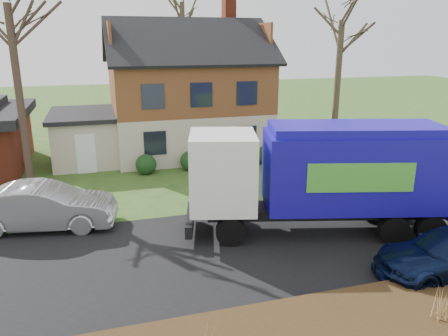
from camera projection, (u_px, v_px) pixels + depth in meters
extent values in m
plane|color=#2E501A|center=(217.00, 252.00, 14.64)|extent=(120.00, 120.00, 0.00)
cube|color=black|center=(217.00, 252.00, 14.64)|extent=(80.00, 7.00, 0.02)
cube|color=beige|center=(188.00, 130.00, 27.67)|extent=(9.00, 7.50, 2.70)
cube|color=brown|center=(187.00, 86.00, 26.89)|extent=(9.00, 7.50, 2.80)
cube|color=maroon|center=(229.00, 13.00, 27.39)|extent=(0.70, 0.90, 1.60)
cube|color=beige|center=(86.00, 138.00, 25.53)|extent=(3.50, 5.50, 2.60)
cube|color=black|center=(84.00, 114.00, 25.13)|extent=(3.90, 5.90, 0.24)
cylinder|color=black|center=(231.00, 232.00, 15.01)|extent=(1.09, 0.60, 1.04)
cylinder|color=black|center=(228.00, 209.00, 17.01)|extent=(1.09, 0.60, 1.04)
cylinder|color=black|center=(394.00, 229.00, 15.17)|extent=(1.09, 0.60, 1.04)
cylinder|color=black|center=(372.00, 207.00, 17.17)|extent=(1.09, 0.60, 1.04)
cylinder|color=black|center=(430.00, 229.00, 15.21)|extent=(1.09, 0.60, 1.04)
cylinder|color=black|center=(405.00, 207.00, 17.21)|extent=(1.09, 0.60, 1.04)
cube|color=black|center=(324.00, 210.00, 16.02)|extent=(8.58, 3.34, 0.35)
cube|color=white|center=(223.00, 171.00, 15.47)|extent=(2.85, 2.99, 2.69)
cube|color=black|center=(192.00, 167.00, 15.40)|extent=(0.64, 2.14, 0.90)
cube|color=black|center=(190.00, 219.00, 15.96)|extent=(0.88, 2.47, 0.45)
cube|color=#160C99|center=(353.00, 170.00, 15.61)|extent=(6.70, 4.01, 2.69)
cube|color=#160C99|center=(357.00, 129.00, 15.18)|extent=(6.33, 3.64, 0.30)
cube|color=#160C99|center=(442.00, 172.00, 15.73)|extent=(0.99, 2.54, 2.89)
cube|color=green|center=(361.00, 178.00, 14.36)|extent=(3.47, 0.95, 1.00)
cube|color=green|center=(339.00, 158.00, 16.78)|extent=(3.47, 0.95, 1.00)
imported|color=#A3A6AB|center=(44.00, 207.00, 16.31)|extent=(5.47, 2.72, 1.72)
cylinder|color=#402F26|center=(20.00, 100.00, 19.93)|extent=(0.35, 0.35, 8.39)
cylinder|color=#453A29|center=(337.00, 91.00, 25.65)|extent=(0.36, 0.36, 7.91)
cylinder|color=#423A28|center=(184.00, 66.00, 34.51)|extent=(0.37, 0.37, 9.60)
cone|color=tan|center=(441.00, 303.00, 10.61)|extent=(0.04, 0.04, 0.80)
cone|color=tan|center=(436.00, 304.00, 10.57)|extent=(0.04, 0.04, 0.80)
cone|color=tan|center=(446.00, 302.00, 10.65)|extent=(0.04, 0.04, 0.80)
cone|color=tan|center=(437.00, 301.00, 10.71)|extent=(0.04, 0.04, 0.80)
cone|color=tan|center=(444.00, 306.00, 10.51)|extent=(0.04, 0.04, 0.80)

